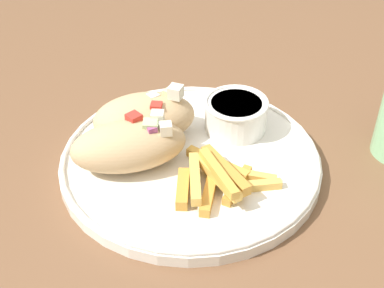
{
  "coord_description": "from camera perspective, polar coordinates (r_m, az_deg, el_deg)",
  "views": [
    {
      "loc": [
        0.19,
        -0.49,
        1.12
      ],
      "look_at": [
        0.0,
        -0.04,
        0.74
      ],
      "focal_mm": 50.0,
      "sensor_mm": 36.0,
      "label": 1
    }
  ],
  "objects": [
    {
      "name": "table",
      "position": [
        0.71,
        1.23,
        -4.53
      ],
      "size": [
        1.27,
        1.27,
        0.71
      ],
      "color": "brown",
      "rests_on": "ground_plane"
    },
    {
      "name": "plate",
      "position": [
        0.63,
        0.0,
        -1.75
      ],
      "size": [
        0.31,
        0.31,
        0.02
      ],
      "color": "white",
      "rests_on": "table"
    },
    {
      "name": "pita_sandwich_near",
      "position": [
        0.61,
        -6.7,
        -0.12
      ],
      "size": [
        0.15,
        0.14,
        0.06
      ],
      "rotation": [
        0.0,
        0.0,
        0.64
      ],
      "color": "tan",
      "rests_on": "plate"
    },
    {
      "name": "pita_sandwich_far",
      "position": [
        0.65,
        -5.07,
        2.81
      ],
      "size": [
        0.14,
        0.13,
        0.07
      ],
      "rotation": [
        0.0,
        0.0,
        0.63
      ],
      "color": "tan",
      "rests_on": "plate"
    },
    {
      "name": "fries_pile",
      "position": [
        0.58,
        2.75,
        -3.62
      ],
      "size": [
        0.12,
        0.1,
        0.03
      ],
      "color": "gold",
      "rests_on": "plate"
    },
    {
      "name": "sauce_ramekin",
      "position": [
        0.66,
        4.7,
        3.29
      ],
      "size": [
        0.08,
        0.08,
        0.04
      ],
      "color": "white",
      "rests_on": "plate"
    }
  ]
}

